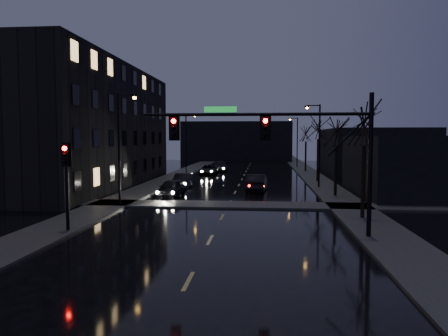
% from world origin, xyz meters
% --- Properties ---
extents(ground, '(160.00, 160.00, 0.00)m').
position_xyz_m(ground, '(0.00, 0.00, 0.00)').
color(ground, black).
rests_on(ground, ground).
extents(sidewalk_left, '(3.00, 140.00, 0.12)m').
position_xyz_m(sidewalk_left, '(-8.50, 35.00, 0.06)').
color(sidewalk_left, '#2D2D2B').
rests_on(sidewalk_left, ground).
extents(sidewalk_right, '(3.00, 140.00, 0.12)m').
position_xyz_m(sidewalk_right, '(8.50, 35.00, 0.06)').
color(sidewalk_right, '#2D2D2B').
rests_on(sidewalk_right, ground).
extents(sidewalk_cross, '(40.00, 3.00, 0.12)m').
position_xyz_m(sidewalk_cross, '(0.00, 18.50, 0.06)').
color(sidewalk_cross, '#2D2D2B').
rests_on(sidewalk_cross, ground).
extents(apartment_block, '(12.00, 30.00, 12.00)m').
position_xyz_m(apartment_block, '(-16.50, 30.00, 6.00)').
color(apartment_block, black).
rests_on(apartment_block, ground).
extents(commercial_right_near, '(10.00, 14.00, 5.00)m').
position_xyz_m(commercial_right_near, '(15.50, 26.00, 2.50)').
color(commercial_right_near, black).
rests_on(commercial_right_near, ground).
extents(commercial_right_far, '(12.00, 18.00, 6.00)m').
position_xyz_m(commercial_right_far, '(17.00, 48.00, 3.00)').
color(commercial_right_far, black).
rests_on(commercial_right_far, ground).
extents(far_block, '(22.00, 10.00, 8.00)m').
position_xyz_m(far_block, '(-3.00, 78.00, 4.00)').
color(far_block, black).
rests_on(far_block, ground).
extents(signal_mast, '(11.11, 0.41, 7.00)m').
position_xyz_m(signal_mast, '(3.85, 9.00, 4.87)').
color(signal_mast, black).
rests_on(signal_mast, ground).
extents(signal_pole_left, '(0.35, 0.41, 4.53)m').
position_xyz_m(signal_pole_left, '(-7.50, 8.99, 3.01)').
color(signal_pole_left, black).
rests_on(signal_pole_left, ground).
extents(tree_near, '(3.52, 3.52, 8.08)m').
position_xyz_m(tree_near, '(8.40, 14.00, 6.22)').
color(tree_near, black).
rests_on(tree_near, ground).
extents(tree_mid_a, '(3.30, 3.30, 7.58)m').
position_xyz_m(tree_mid_a, '(8.40, 24.00, 5.83)').
color(tree_mid_a, black).
rests_on(tree_mid_a, ground).
extents(tree_mid_b, '(3.74, 3.74, 8.59)m').
position_xyz_m(tree_mid_b, '(8.40, 36.00, 6.61)').
color(tree_mid_b, black).
rests_on(tree_mid_b, ground).
extents(tree_far, '(3.43, 3.43, 7.88)m').
position_xyz_m(tree_far, '(8.40, 50.00, 6.06)').
color(tree_far, black).
rests_on(tree_far, ground).
extents(streetlight_l_near, '(1.53, 0.28, 8.00)m').
position_xyz_m(streetlight_l_near, '(-7.58, 18.00, 4.77)').
color(streetlight_l_near, black).
rests_on(streetlight_l_near, ground).
extents(streetlight_l_far, '(1.53, 0.28, 8.00)m').
position_xyz_m(streetlight_l_far, '(-7.58, 45.00, 4.77)').
color(streetlight_l_far, black).
rests_on(streetlight_l_far, ground).
extents(streetlight_r_mid, '(1.53, 0.28, 8.00)m').
position_xyz_m(streetlight_r_mid, '(7.58, 30.00, 4.77)').
color(streetlight_r_mid, black).
rests_on(streetlight_r_mid, ground).
extents(streetlight_r_far, '(1.53, 0.28, 8.00)m').
position_xyz_m(streetlight_r_far, '(7.58, 58.00, 4.77)').
color(streetlight_r_far, black).
rests_on(streetlight_r_far, ground).
extents(oncoming_car_a, '(1.94, 4.29, 1.43)m').
position_xyz_m(oncoming_car_a, '(-5.01, 22.55, 0.71)').
color(oncoming_car_a, black).
rests_on(oncoming_car_a, ground).
extents(oncoming_car_b, '(1.58, 4.25, 1.39)m').
position_xyz_m(oncoming_car_b, '(-5.27, 28.99, 0.69)').
color(oncoming_car_b, black).
rests_on(oncoming_car_b, ground).
extents(oncoming_car_c, '(2.38, 4.85, 1.33)m').
position_xyz_m(oncoming_car_c, '(-4.58, 43.61, 0.66)').
color(oncoming_car_c, black).
rests_on(oncoming_car_c, ground).
extents(oncoming_car_d, '(2.54, 5.18, 1.45)m').
position_xyz_m(oncoming_car_d, '(-3.60, 49.10, 0.72)').
color(oncoming_car_d, black).
rests_on(oncoming_car_d, ground).
extents(lead_car, '(1.94, 4.78, 1.54)m').
position_xyz_m(lead_car, '(1.89, 27.14, 0.77)').
color(lead_car, black).
rests_on(lead_car, ground).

